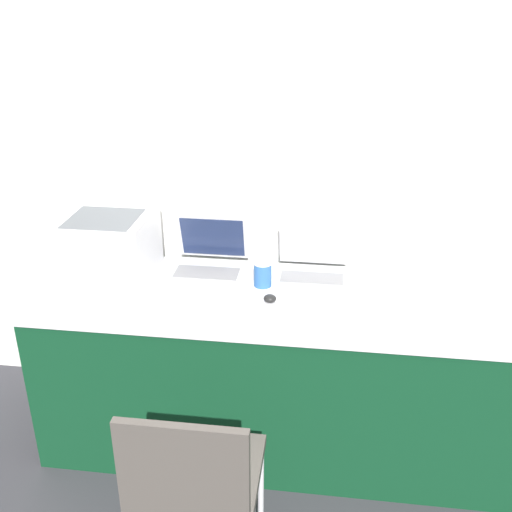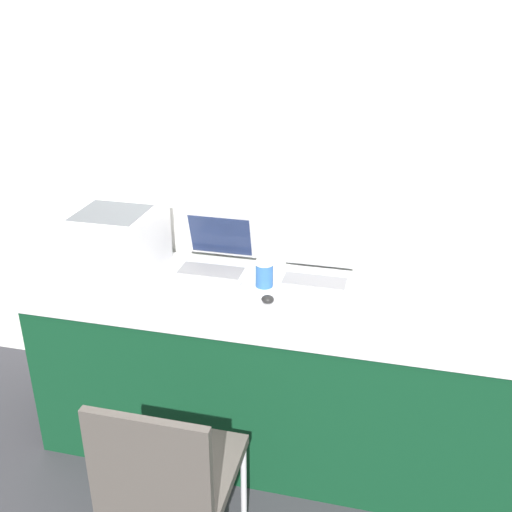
% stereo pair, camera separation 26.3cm
% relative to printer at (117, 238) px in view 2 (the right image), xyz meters
% --- Properties ---
extents(ground_plane, '(14.00, 14.00, 0.00)m').
position_rel_printer_xyz_m(ground_plane, '(0.81, -0.46, -0.96)').
color(ground_plane, '#333338').
extents(wall_back, '(8.00, 0.05, 2.60)m').
position_rel_printer_xyz_m(wall_back, '(0.81, 0.31, 0.34)').
color(wall_back, silver).
rests_on(wall_back, ground_plane).
extents(table, '(2.17, 0.72, 0.79)m').
position_rel_printer_xyz_m(table, '(0.81, -0.11, -0.56)').
color(table, '#0C381E').
rests_on(table, ground_plane).
extents(printer, '(0.39, 0.38, 0.31)m').
position_rel_printer_xyz_m(printer, '(0.00, 0.00, 0.00)').
color(printer, silver).
rests_on(printer, table).
extents(laptop_left, '(0.35, 0.31, 0.25)m').
position_rel_printer_xyz_m(laptop_left, '(0.45, 0.12, -0.11)').
color(laptop_left, '#B7B7BC').
rests_on(laptop_left, table).
extents(laptop_right, '(0.33, 0.28, 0.23)m').
position_rel_printer_xyz_m(laptop_right, '(0.94, 0.13, -0.11)').
color(laptop_right, '#B7B7BC').
rests_on(laptop_right, table).
extents(external_keyboard, '(0.46, 0.14, 0.02)m').
position_rel_printer_xyz_m(external_keyboard, '(0.46, -0.14, -0.16)').
color(external_keyboard, silver).
rests_on(external_keyboard, table).
extents(coffee_cup, '(0.09, 0.09, 0.12)m').
position_rel_printer_xyz_m(coffee_cup, '(0.72, -0.00, -0.11)').
color(coffee_cup, '#285699').
rests_on(coffee_cup, table).
extents(mouse, '(0.06, 0.05, 0.03)m').
position_rel_printer_xyz_m(mouse, '(0.77, -0.15, -0.15)').
color(mouse, black).
rests_on(mouse, table).
extents(chair, '(0.41, 0.46, 0.90)m').
position_rel_printer_xyz_m(chair, '(0.61, -0.97, -0.42)').
color(chair, '#4C4742').
rests_on(chair, ground_plane).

